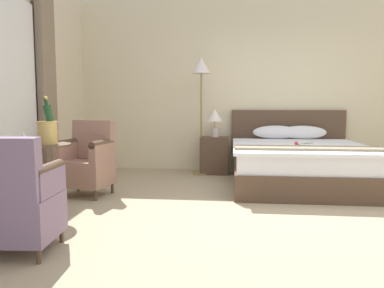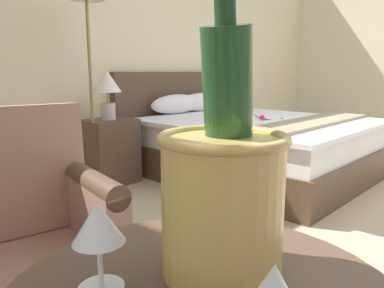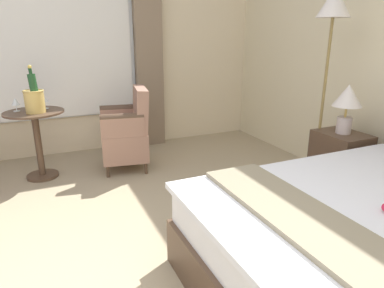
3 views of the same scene
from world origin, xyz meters
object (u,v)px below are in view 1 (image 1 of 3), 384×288
bedside_lamp (215,118)px  wine_glass_near_edge (23,136)px  armchair_by_window (87,161)px  floor_lamp_brass (201,78)px  snack_plate (25,143)px  wine_glass_near_bucket (37,133)px  armchair_facing_bed (13,202)px  champagne_bucket (48,129)px  bed (297,162)px  side_table_round (41,171)px  nightstand (215,155)px

bedside_lamp → wine_glass_near_edge: 3.24m
wine_glass_near_edge → armchair_by_window: size_ratio=0.15×
floor_lamp_brass → armchair_by_window: 2.35m
snack_plate → wine_glass_near_bucket: bearing=58.2°
bedside_lamp → armchair_facing_bed: 3.82m
bedside_lamp → floor_lamp_brass: size_ratio=0.24×
snack_plate → champagne_bucket: bearing=4.3°
bed → side_table_round: (-2.81, -1.89, 0.15)m
champagne_bucket → bedside_lamp: bearing=59.4°
bed → wine_glass_near_edge: (-2.89, -2.04, 0.51)m
wine_glass_near_edge → armchair_by_window: armchair_by_window is taller
bedside_lamp → side_table_round: size_ratio=0.62×
bed → champagne_bucket: size_ratio=4.71×
bedside_lamp → wine_glass_near_edge: size_ratio=3.26×
bed → armchair_facing_bed: size_ratio=2.50×
floor_lamp_brass → wine_glass_near_bucket: floor_lamp_brass is taller
floor_lamp_brass → wine_glass_near_bucket: bearing=-121.5°
wine_glass_near_edge → nightstand: bearing=58.8°
bedside_lamp → floor_lamp_brass: 0.68m
champagne_bucket → wine_glass_near_edge: (-0.15, -0.18, -0.05)m
bedside_lamp → champagne_bucket: bearing=-120.6°
nightstand → floor_lamp_brass: (-0.22, -0.08, 1.26)m
bedside_lamp → wine_glass_near_bucket: bearing=-124.2°
bed → wine_glass_near_bucket: size_ratio=16.22×
wine_glass_near_bucket → champagne_bucket: bearing=-28.9°
side_table_round → champagne_bucket: size_ratio=1.54×
bed → side_table_round: bed is taller
wine_glass_near_bucket → snack_plate: 0.16m
side_table_round → wine_glass_near_edge: wine_glass_near_edge is taller
armchair_by_window → wine_glass_near_bucket: bearing=-103.6°
nightstand → side_table_round: (-1.60, -2.61, 0.16)m
bedside_lamp → armchair_by_window: size_ratio=0.49×
nightstand → side_table_round: side_table_round is taller
armchair_by_window → snack_plate: bearing=-106.0°
bedside_lamp → snack_plate: 3.15m
bed → armchair_by_window: bearing=-160.7°
nightstand → bed: bearing=-31.0°
nightstand → champagne_bucket: bearing=-120.6°
wine_glass_near_bucket → armchair_facing_bed: 1.20m
bedside_lamp → wine_glass_near_edge: bearing=-121.2°
bedside_lamp → side_table_round: bearing=-121.6°
bedside_lamp → wine_glass_near_bucket: size_ratio=3.29×
champagne_bucket → wine_glass_near_edge: champagne_bucket is taller
side_table_round → wine_glass_near_edge: size_ratio=5.26×
floor_lamp_brass → side_table_round: floor_lamp_brass is taller
bed → bedside_lamp: (-1.21, 0.73, 0.60)m
side_table_round → armchair_facing_bed: bearing=-73.3°
bedside_lamp → armchair_facing_bed: size_ratio=0.51×
bed → nightstand: 1.41m
bed → snack_plate: size_ratio=13.80×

